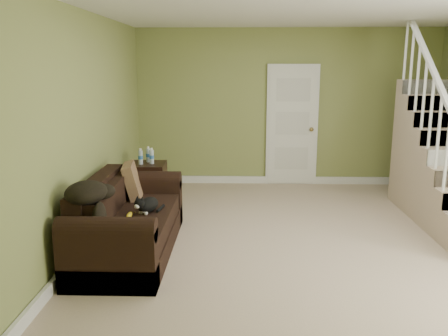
# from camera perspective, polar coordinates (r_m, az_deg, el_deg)

# --- Properties ---
(floor) EXTENTS (5.00, 5.50, 0.01)m
(floor) POSITION_cam_1_polar(r_m,az_deg,el_deg) (5.68, 9.88, -8.60)
(floor) COLOR tan
(floor) RESTS_ON ground
(ceiling) EXTENTS (5.00, 5.50, 0.01)m
(ceiling) POSITION_cam_1_polar(r_m,az_deg,el_deg) (5.34, 10.96, 18.45)
(ceiling) COLOR white
(ceiling) RESTS_ON wall_back
(wall_back) EXTENTS (5.00, 0.04, 2.60)m
(wall_back) POSITION_cam_1_polar(r_m,az_deg,el_deg) (8.07, 7.51, 7.20)
(wall_back) COLOR olive
(wall_back) RESTS_ON floor
(wall_front) EXTENTS (5.00, 0.04, 2.60)m
(wall_front) POSITION_cam_1_polar(r_m,az_deg,el_deg) (2.72, 18.91, -3.60)
(wall_front) COLOR olive
(wall_front) RESTS_ON floor
(wall_left) EXTENTS (0.04, 5.50, 2.60)m
(wall_left) POSITION_cam_1_polar(r_m,az_deg,el_deg) (5.56, -16.09, 4.50)
(wall_left) COLOR olive
(wall_left) RESTS_ON floor
(baseboard_back) EXTENTS (5.00, 0.04, 0.12)m
(baseboard_back) POSITION_cam_1_polar(r_m,az_deg,el_deg) (8.24, 7.29, -1.44)
(baseboard_back) COLOR white
(baseboard_back) RESTS_ON floor
(baseboard_left) EXTENTS (0.04, 5.50, 0.12)m
(baseboard_left) POSITION_cam_1_polar(r_m,az_deg,el_deg) (5.84, -15.07, -7.62)
(baseboard_left) COLOR white
(baseboard_left) RESTS_ON floor
(door) EXTENTS (0.86, 0.12, 2.02)m
(door) POSITION_cam_1_polar(r_m,az_deg,el_deg) (8.07, 8.20, 5.07)
(door) COLOR white
(door) RESTS_ON floor
(sofa) EXTENTS (0.89, 2.06, 0.81)m
(sofa) POSITION_cam_1_polar(r_m,az_deg,el_deg) (5.30, -11.65, -6.67)
(sofa) COLOR black
(sofa) RESTS_ON floor
(side_table) EXTENTS (0.52, 0.52, 0.84)m
(side_table) POSITION_cam_1_polar(r_m,az_deg,el_deg) (7.01, -9.13, -1.82)
(side_table) COLOR black
(side_table) RESTS_ON floor
(cat) EXTENTS (0.28, 0.47, 0.22)m
(cat) POSITION_cam_1_polar(r_m,az_deg,el_deg) (5.20, -9.16, -4.42)
(cat) COLOR black
(cat) RESTS_ON sofa
(banana) EXTENTS (0.06, 0.19, 0.05)m
(banana) POSITION_cam_1_polar(r_m,az_deg,el_deg) (5.09, -11.33, -5.61)
(banana) COLOR yellow
(banana) RESTS_ON sofa
(throw_pillow) EXTENTS (0.29, 0.50, 0.49)m
(throw_pillow) POSITION_cam_1_polar(r_m,az_deg,el_deg) (5.81, -10.89, -1.77)
(throw_pillow) COLOR #533821
(throw_pillow) RESTS_ON sofa
(throw_blanket) EXTENTS (0.43, 0.54, 0.21)m
(throw_blanket) POSITION_cam_1_polar(r_m,az_deg,el_deg) (4.62, -16.25, -2.84)
(throw_blanket) COLOR black
(throw_blanket) RESTS_ON sofa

